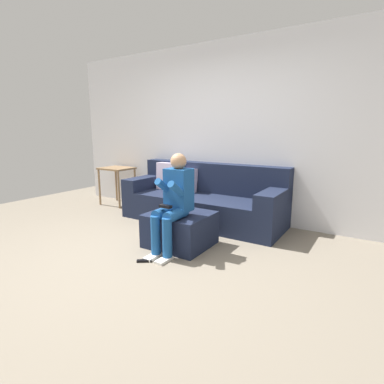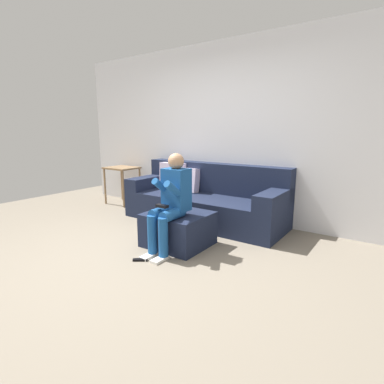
# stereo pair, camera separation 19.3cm
# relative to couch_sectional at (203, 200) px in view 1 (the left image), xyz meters

# --- Properties ---
(ground_plane) EXTENTS (7.74, 7.74, 0.00)m
(ground_plane) POSITION_rel_couch_sectional_xyz_m (0.11, -1.74, -0.33)
(ground_plane) COLOR slate
(wall_back) EXTENTS (5.95, 0.10, 2.67)m
(wall_back) POSITION_rel_couch_sectional_xyz_m (0.11, 0.42, 1.01)
(wall_back) COLOR silver
(wall_back) RESTS_ON ground_plane
(couch_sectional) EXTENTS (2.44, 0.88, 0.87)m
(couch_sectional) POSITION_rel_couch_sectional_xyz_m (0.00, 0.00, 0.00)
(couch_sectional) COLOR #192138
(couch_sectional) RESTS_ON ground_plane
(ottoman) EXTENTS (0.71, 0.66, 0.40)m
(ottoman) POSITION_rel_couch_sectional_xyz_m (0.28, -1.02, -0.13)
(ottoman) COLOR #192138
(ottoman) RESTS_ON ground_plane
(person_seated) EXTENTS (0.28, 0.62, 1.11)m
(person_seated) POSITION_rel_couch_sectional_xyz_m (0.32, -1.20, 0.28)
(person_seated) COLOR #194C8C
(person_seated) RESTS_ON ground_plane
(side_table) EXTENTS (0.56, 0.48, 0.69)m
(side_table) POSITION_rel_couch_sectional_xyz_m (-1.88, 0.06, 0.24)
(side_table) COLOR olive
(side_table) RESTS_ON ground_plane
(remote_near_ottoman) EXTENTS (0.15, 0.13, 0.02)m
(remote_near_ottoman) POSITION_rel_couch_sectional_xyz_m (0.23, -1.62, -0.32)
(remote_near_ottoman) COLOR black
(remote_near_ottoman) RESTS_ON ground_plane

